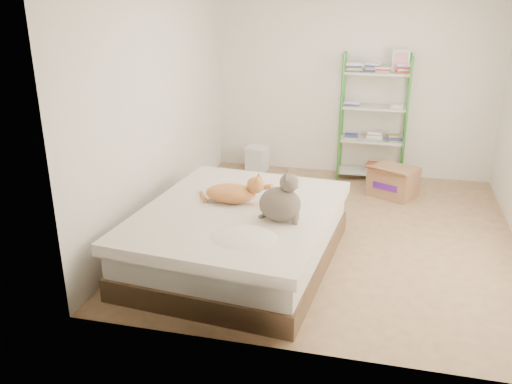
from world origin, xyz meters
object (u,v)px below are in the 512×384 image
(orange_cat, at_px, (231,191))
(shelf_unit, at_px, (374,114))
(grey_cat, at_px, (280,197))
(cardboard_box, at_px, (393,182))
(bed, at_px, (238,236))
(white_bin, at_px, (257,159))

(orange_cat, xyz_separation_m, shelf_unit, (1.24, 2.60, 0.24))
(grey_cat, distance_m, cardboard_box, 2.59)
(shelf_unit, bearing_deg, grey_cat, -103.43)
(grey_cat, relative_size, cardboard_box, 0.65)
(orange_cat, distance_m, grey_cat, 0.64)
(bed, xyz_separation_m, white_bin, (-0.47, 2.72, -0.10))
(white_bin, bearing_deg, cardboard_box, -16.63)
(bed, height_order, white_bin, bed)
(grey_cat, bearing_deg, white_bin, 14.42)
(grey_cat, relative_size, shelf_unit, 0.26)
(bed, bearing_deg, white_bin, 105.40)
(shelf_unit, height_order, white_bin, shelf_unit)
(bed, relative_size, orange_cat, 4.05)
(white_bin, bearing_deg, orange_cat, -82.16)
(orange_cat, xyz_separation_m, white_bin, (-0.35, 2.57, -0.49))
(cardboard_box, bearing_deg, orange_cat, -101.15)
(shelf_unit, xyz_separation_m, white_bin, (-1.59, -0.03, -0.72))
(cardboard_box, height_order, white_bin, cardboard_box)
(shelf_unit, height_order, cardboard_box, shelf_unit)
(cardboard_box, relative_size, white_bin, 1.96)
(orange_cat, bearing_deg, grey_cat, -33.42)
(grey_cat, height_order, shelf_unit, shelf_unit)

